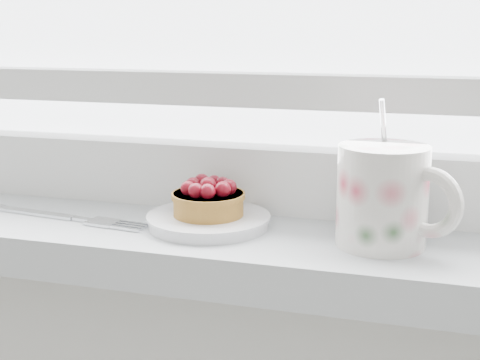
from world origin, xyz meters
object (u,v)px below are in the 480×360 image
at_px(raspberry_tart, 208,199).
at_px(fork, 60,216).
at_px(saucer, 209,221).
at_px(floral_mug, 385,194).

relative_size(raspberry_tart, fork, 0.36).
height_order(saucer, fork, saucer).
bearing_deg(saucer, fork, -173.96).
bearing_deg(fork, raspberry_tart, 6.02).
distance_m(floral_mug, fork, 0.33).
height_order(saucer, raspberry_tart, raspberry_tart).
xyz_separation_m(saucer, fork, (-0.16, -0.02, -0.00)).
relative_size(saucer, floral_mug, 0.93).
bearing_deg(raspberry_tart, floral_mug, -3.23).
bearing_deg(raspberry_tart, saucer, 170.24).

